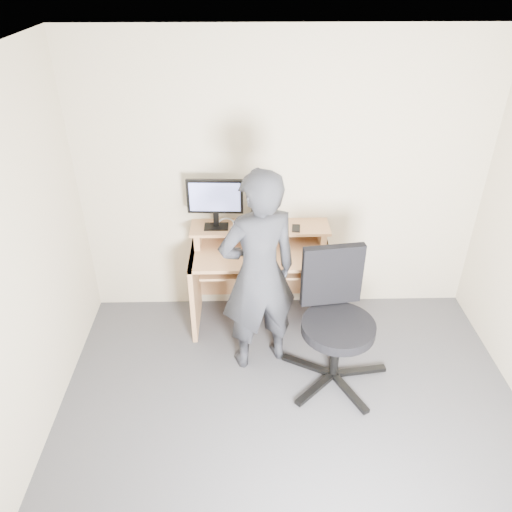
{
  "coord_description": "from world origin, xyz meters",
  "views": [
    {
      "loc": [
        -0.32,
        -2.19,
        2.96
      ],
      "look_at": [
        -0.25,
        1.05,
        0.95
      ],
      "focal_mm": 35.0,
      "sensor_mm": 36.0,
      "label": 1
    }
  ],
  "objects_px": {
    "person": "(259,274)",
    "desk": "(260,266)",
    "office_chair": "(336,315)",
    "monitor": "(215,199)"
  },
  "relations": [
    {
      "from": "person",
      "to": "desk",
      "type": "bearing_deg",
      "value": -112.56
    },
    {
      "from": "desk",
      "to": "person",
      "type": "xyz_separation_m",
      "value": [
        -0.03,
        -0.58,
        0.31
      ]
    },
    {
      "from": "desk",
      "to": "person",
      "type": "relative_size",
      "value": 0.7
    },
    {
      "from": "desk",
      "to": "office_chair",
      "type": "distance_m",
      "value": 0.93
    },
    {
      "from": "person",
      "to": "monitor",
      "type": "bearing_deg",
      "value": -81.17
    },
    {
      "from": "desk",
      "to": "person",
      "type": "bearing_deg",
      "value": -92.98
    },
    {
      "from": "office_chair",
      "to": "person",
      "type": "relative_size",
      "value": 0.62
    },
    {
      "from": "office_chair",
      "to": "person",
      "type": "bearing_deg",
      "value": 156.38
    },
    {
      "from": "desk",
      "to": "office_chair",
      "type": "height_order",
      "value": "office_chair"
    },
    {
      "from": "desk",
      "to": "office_chair",
      "type": "bearing_deg",
      "value": -53.64
    }
  ]
}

